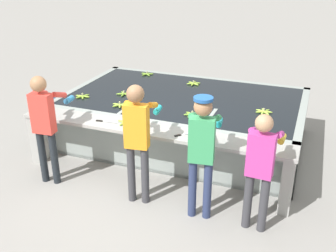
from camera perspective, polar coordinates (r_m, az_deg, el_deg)
name	(u,v)px	position (r m, az deg, el deg)	size (l,w,h in m)	color
ground_plane	(145,187)	(6.05, -3.35, -8.88)	(80.00, 80.00, 0.00)	gray
wash_tank	(183,119)	(7.30, 2.22, 1.03)	(4.25, 2.63, 0.89)	gray
work_ledge	(150,145)	(5.92, -2.60, -2.70)	(4.25, 0.45, 0.89)	#9E9E99
worker_0	(45,120)	(6.02, -17.47, 0.84)	(0.45, 0.73, 1.70)	#1E2328
worker_1	(137,133)	(5.28, -4.45, -1.06)	(0.47, 0.74, 1.74)	#38383D
worker_2	(202,146)	(4.97, 4.94, -2.91)	(0.47, 0.74, 1.71)	navy
worker_3	(260,163)	(4.90, 13.27, -5.21)	(0.43, 0.72, 1.59)	#38383D
banana_bunch_floating_0	(147,74)	(8.43, -3.07, 7.55)	(0.27, 0.27, 0.08)	#75A333
banana_bunch_floating_1	(194,83)	(7.81, 3.73, 6.19)	(0.26, 0.28, 0.08)	#93BC3D
banana_bunch_floating_2	(120,105)	(6.73, -7.01, 3.08)	(0.28, 0.27, 0.08)	#93BC3D
banana_bunch_floating_3	(192,114)	(6.29, 3.54, 1.69)	(0.27, 0.28, 0.08)	#75A333
banana_bunch_floating_4	(124,94)	(7.26, -6.42, 4.68)	(0.27, 0.27, 0.08)	#75A333
banana_bunch_floating_5	(264,112)	(6.58, 13.72, 2.05)	(0.28, 0.28, 0.08)	#9EC642
banana_bunch_floating_6	(83,96)	(7.25, -12.29, 4.25)	(0.28, 0.26, 0.08)	#8CB738
banana_bunch_ledge_0	(125,122)	(6.02, -6.22, 0.57)	(0.28, 0.28, 0.08)	#93BC3D
banana_bunch_ledge_1	(45,113)	(6.64, -17.48, 1.86)	(0.28, 0.28, 0.08)	#9EC642
knife_0	(182,135)	(5.60, 2.08, -1.25)	(0.26, 0.27, 0.02)	silver
knife_1	(104,121)	(6.12, -9.34, 0.69)	(0.35, 0.08, 0.02)	silver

